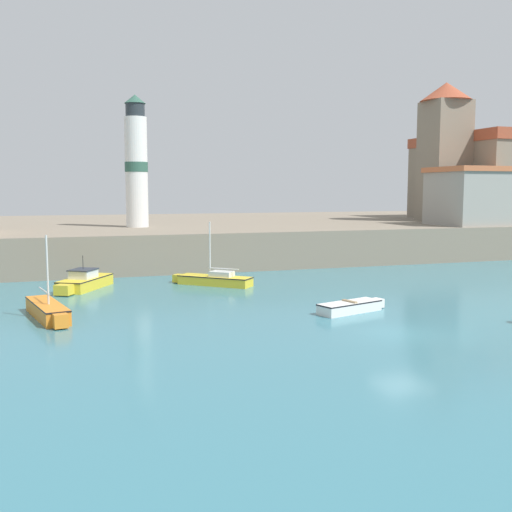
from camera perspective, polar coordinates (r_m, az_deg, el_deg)
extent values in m
plane|color=teal|center=(28.59, 13.77, -7.18)|extent=(200.00, 200.00, 0.00)
cube|color=gray|center=(67.50, -5.39, 2.04)|extent=(120.00, 40.00, 3.14)
cube|color=yellow|center=(41.60, -3.92, -2.35)|extent=(4.81, 4.49, 0.64)
cube|color=yellow|center=(43.01, -7.37, -2.11)|extent=(0.97, 0.98, 0.55)
cube|color=black|center=(41.55, -3.92, -1.97)|extent=(4.86, 4.54, 0.07)
cylinder|color=silver|center=(41.50, -4.42, 0.69)|extent=(0.10, 0.10, 3.77)
cylinder|color=silver|center=(41.18, -3.12, -1.21)|extent=(1.80, 1.62, 0.08)
cube|color=silver|center=(41.29, -3.28, -1.71)|extent=(1.81, 1.76, 0.36)
cube|color=white|center=(32.76, 8.90, -4.84)|extent=(3.92, 2.25, 0.57)
cube|color=white|center=(34.27, 11.45, -4.39)|extent=(0.70, 0.78, 0.49)
cube|color=black|center=(32.72, 8.90, -4.41)|extent=(3.96, 2.27, 0.07)
cube|color=#997F5B|center=(32.70, 8.91, -4.27)|extent=(0.49, 1.02, 0.08)
cube|color=yellow|center=(41.68, -15.95, -2.49)|extent=(3.92, 4.94, 0.75)
cube|color=yellow|center=(39.31, -17.83, -3.07)|extent=(1.27, 1.21, 0.64)
cube|color=black|center=(41.63, -15.96, -2.03)|extent=(3.96, 4.99, 0.07)
cube|color=silver|center=(41.38, -16.13, -1.67)|extent=(2.00, 2.10, 0.52)
cube|color=#2D333D|center=(41.34, -16.14, -1.25)|extent=(2.15, 2.26, 0.08)
cylinder|color=black|center=(41.28, -16.16, -0.58)|extent=(0.04, 0.04, 0.90)
cube|color=orange|center=(32.80, -19.26, -4.92)|extent=(2.32, 5.34, 0.78)
cube|color=orange|center=(30.05, -18.13, -5.89)|extent=(0.76, 0.67, 0.67)
cube|color=black|center=(32.74, -19.28, -4.31)|extent=(2.35, 5.39, 0.07)
cylinder|color=silver|center=(32.08, -19.26, -1.25)|extent=(0.10, 0.10, 3.54)
cylinder|color=silver|center=(33.27, -19.54, -3.13)|extent=(0.60, 2.30, 0.08)
cube|color=gray|center=(75.43, 20.39, 6.59)|extent=(8.68, 16.26, 8.63)
cube|color=#9E472D|center=(75.64, 20.53, 10.32)|extent=(8.86, 16.58, 1.20)
cube|color=gray|center=(69.63, 17.47, 8.56)|extent=(4.33, 4.33, 13.02)
cone|color=#9E472D|center=(70.36, 17.68, 14.68)|extent=(5.63, 5.63, 2.00)
cylinder|color=silver|center=(56.70, -11.32, 7.80)|extent=(2.04, 2.04, 10.05)
cylinder|color=#2D5647|center=(56.71, -11.33, 8.31)|extent=(2.11, 2.11, 0.90)
cylinder|color=#262D33|center=(57.13, -11.44, 13.45)|extent=(1.74, 1.74, 1.20)
cone|color=#2D5647|center=(57.27, -11.46, 14.44)|extent=(1.94, 1.94, 0.80)
cube|color=gray|center=(62.76, 20.17, 5.15)|extent=(7.69, 6.45, 5.15)
cube|color=#C1663D|center=(62.78, 20.27, 7.72)|extent=(8.08, 6.78, 0.50)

